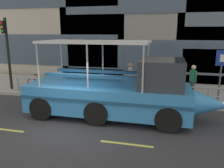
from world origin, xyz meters
TOP-DOWN VIEW (x-y plane):
  - ground_plane at (0.00, 0.00)m, footprint 120.00×120.00m
  - sidewalk at (0.00, 5.60)m, footprint 32.00×4.80m
  - curb_edge at (0.00, 3.11)m, footprint 32.00×0.18m
  - lane_centreline at (-0.00, -1.20)m, footprint 25.80×0.12m
  - curb_guardrail at (1.18, 3.45)m, footprint 12.57×0.09m
  - traffic_light_pole at (-5.76, 3.70)m, footprint 0.24×0.46m
  - parking_sign at (6.21, 4.01)m, footprint 0.60×0.12m
  - leaned_bicycle at (-3.90, 3.94)m, footprint 1.74×0.46m
  - duck_tour_boat at (1.65, 1.18)m, footprint 8.68×2.52m
  - pedestrian_near_bow at (4.97, 4.41)m, footprint 0.34×0.44m
  - pedestrian_mid_left at (1.52, 4.80)m, footprint 0.24×0.50m

SIDE VIEW (x-z plane):
  - ground_plane at x=0.00m, z-range 0.00..0.00m
  - lane_centreline at x=0.00m, z-range 0.00..0.01m
  - sidewalk at x=0.00m, z-range 0.00..0.18m
  - curb_edge at x=0.00m, z-range 0.00..0.18m
  - leaned_bicycle at x=-3.90m, z-range 0.08..1.04m
  - curb_guardrail at x=1.18m, z-range 0.32..1.17m
  - duck_tour_boat at x=1.65m, z-range -0.56..2.74m
  - pedestrian_mid_left at x=1.52m, z-range 0.36..2.09m
  - pedestrian_near_bow at x=4.97m, z-range 0.36..2.14m
  - parking_sign at x=6.21m, z-range 0.65..3.25m
  - traffic_light_pole at x=-5.76m, z-range 0.63..4.92m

